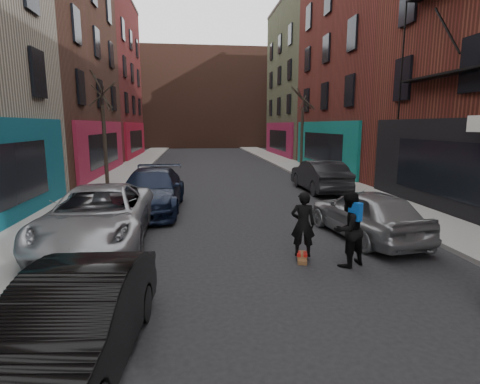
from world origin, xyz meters
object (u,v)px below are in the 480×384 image
object	(u,v)px
parked_left_far	(99,216)
parked_right_far	(366,213)
tree_right_far	(302,121)
parked_left_end	(152,190)
skateboard	(302,258)
tree_left_far	(104,123)
parked_right_end	(320,176)
parked_left_mid	(74,323)
skateboarder	(303,224)
pedestrian	(348,229)

from	to	relation	value
parked_left_far	parked_right_far	xyz separation A→B (m)	(7.56, -0.36, -0.06)
tree_right_far	parked_right_far	bearing A→B (deg)	-99.82
parked_left_end	skateboard	xyz separation A→B (m)	(4.21, -5.86, -0.75)
tree_left_far	tree_right_far	distance (m)	13.78
tree_right_far	parked_right_end	size ratio (longest dim) A/B	1.44
tree_left_far	parked_left_mid	distance (m)	16.22
tree_left_far	skateboarder	world-z (taller)	tree_left_far
parked_right_end	skateboard	bearing A→B (deg)	68.05
tree_left_far	tree_right_far	size ratio (longest dim) A/B	0.96
parked_left_mid	skateboarder	bearing A→B (deg)	45.99
tree_left_far	parked_left_end	size ratio (longest dim) A/B	1.18
parked_left_mid	parked_right_end	distance (m)	15.14
tree_right_far	parked_left_mid	distance (m)	23.83
tree_right_far	parked_right_far	world-z (taller)	tree_right_far
tree_right_far	skateboard	distance (m)	19.05
parked_left_mid	skateboard	xyz separation A→B (m)	(4.21, 3.71, -0.63)
parked_left_end	skateboard	size ratio (longest dim) A/B	6.88
pedestrian	skateboard	bearing A→B (deg)	-54.52
tree_left_far	parked_left_end	world-z (taller)	tree_left_far
skateboard	parked_left_end	bearing A→B (deg)	140.35
tree_right_far	parked_left_mid	bearing A→B (deg)	-113.41
tree_left_far	parked_left_end	distance (m)	7.30
parked_left_mid	parked_left_end	world-z (taller)	parked_left_end
tree_right_far	parked_right_far	xyz separation A→B (m)	(-2.85, -16.47, -2.79)
tree_left_far	pedestrian	size ratio (longest dim) A/B	3.71
tree_right_far	pedestrian	world-z (taller)	tree_right_far
skateboard	skateboarder	distance (m)	0.85
parked_right_end	parked_left_far	bearing A→B (deg)	39.17
parked_right_far	parked_right_end	distance (m)	7.83
pedestrian	parked_right_far	bearing A→B (deg)	-150.56
pedestrian	parked_right_end	bearing A→B (deg)	-131.05
parked_left_far	skateboard	xyz separation A→B (m)	(5.22, -1.89, -0.75)
parked_left_end	skateboarder	size ratio (longest dim) A/B	3.43
parked_right_far	pedestrian	bearing A→B (deg)	47.52
parked_left_end	tree_right_far	bearing A→B (deg)	54.40
skateboarder	pedestrian	bearing A→B (deg)	165.99
parked_right_end	pedestrian	xyz separation A→B (m)	(-2.66, -9.77, 0.11)
parked_right_far	pedestrian	size ratio (longest dim) A/B	2.47
skateboarder	parked_left_far	bearing A→B (deg)	-5.23
parked_right_far	parked_right_end	size ratio (longest dim) A/B	0.91
skateboard	skateboarder	world-z (taller)	skateboarder
parked_left_end	pedestrian	world-z (taller)	pedestrian
parked_left_end	parked_right_end	world-z (taller)	parked_left_end
parked_left_mid	pedestrian	size ratio (longest dim) A/B	2.35
skateboarder	pedestrian	world-z (taller)	pedestrian
parked_right_end	parked_right_far	bearing A→B (deg)	80.09
tree_right_far	parked_left_far	size ratio (longest dim) A/B	1.18
tree_right_far	skateboard	bearing A→B (deg)	-106.10
tree_left_far	skateboard	distance (m)	14.39
parked_left_far	pedestrian	distance (m)	6.60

